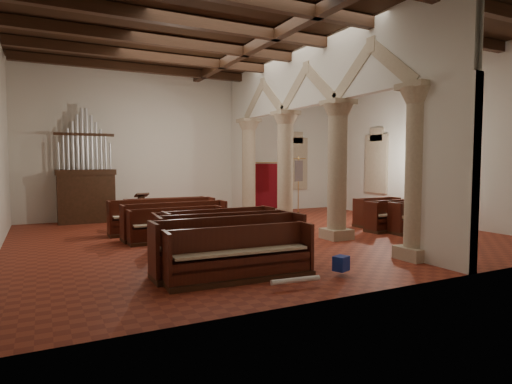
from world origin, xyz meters
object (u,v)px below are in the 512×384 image
Objects in this scene: pipe_organ at (86,186)px; lectern at (141,211)px; processional_banner at (298,196)px; aisle_pew_0 at (417,222)px; nave_pew_0 at (241,263)px.

pipe_organ is 2.31m from lectern.
processional_banner is 1.32× the size of aisle_pew_0.
pipe_organ is 1.48× the size of nave_pew_0.
lectern is at bearing 143.18° from aisle_pew_0.
pipe_organ is 2.30× the size of aisle_pew_0.
pipe_organ is at bearing 147.54° from processional_banner.
nave_pew_0 is 7.75m from aisle_pew_0.
processional_banner reaches higher than aisle_pew_0.
lectern is 0.60× the size of aisle_pew_0.
lectern is 9.68m from aisle_pew_0.
processional_banner is at bearing 54.14° from nave_pew_0.
nave_pew_0 is (-6.50, -8.22, -0.48)m from processional_banner.
pipe_organ is 10.00m from nave_pew_0.
nave_pew_0 is at bearing -150.39° from processional_banner.
nave_pew_0 is at bearing -158.61° from aisle_pew_0.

